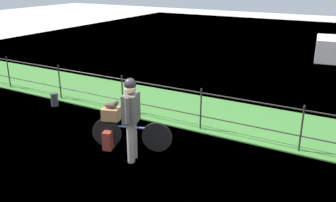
{
  "coord_description": "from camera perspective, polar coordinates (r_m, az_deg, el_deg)",
  "views": [
    {
      "loc": [
        3.24,
        -4.85,
        3.51
      ],
      "look_at": [
        -0.42,
        1.57,
        0.9
      ],
      "focal_mm": 38.8,
      "sensor_mm": 36.0,
      "label": 1
    }
  ],
  "objects": [
    {
      "name": "wooden_crate",
      "position": [
        7.59,
        -8.93,
        -1.99
      ],
      "size": [
        0.42,
        0.38,
        0.25
      ],
      "primitive_type": "cube",
      "rotation": [
        0.0,
        0.0,
        0.32
      ],
      "color": "olive",
      "rests_on": "bicycle_main"
    },
    {
      "name": "harbor_water",
      "position": [
        15.98,
        17.37,
        5.88
      ],
      "size": [
        30.0,
        30.0,
        0.0
      ],
      "primitive_type": "plane",
      "color": "slate",
      "rests_on": "ground"
    },
    {
      "name": "bicycle_main",
      "position": [
        7.64,
        -5.91,
        -5.18
      ],
      "size": [
        1.65,
        0.59,
        0.64
      ],
      "color": "black",
      "rests_on": "ground"
    },
    {
      "name": "mooring_bollard",
      "position": [
        10.59,
        -17.4,
        0.23
      ],
      "size": [
        0.2,
        0.2,
        0.37
      ],
      "primitive_type": "cylinder",
      "color": "#38383D",
      "rests_on": "ground"
    },
    {
      "name": "terrier_dog",
      "position": [
        7.51,
        -8.83,
        -0.57
      ],
      "size": [
        0.32,
        0.22,
        0.18
      ],
      "color": "#4C3D2D",
      "rests_on": "wooden_crate"
    },
    {
      "name": "cyclist_person",
      "position": [
        6.93,
        -5.81,
        -1.83
      ],
      "size": [
        0.37,
        0.52,
        1.68
      ],
      "color": "gray",
      "rests_on": "ground"
    },
    {
      "name": "grass_strip",
      "position": [
        9.53,
        7.71,
        -2.23
      ],
      "size": [
        27.0,
        2.4,
        0.03
      ],
      "primitive_type": "cube",
      "color": "#38702D",
      "rests_on": "ground"
    },
    {
      "name": "ground_plane",
      "position": [
        6.81,
        -3.55,
        -11.62
      ],
      "size": [
        60.0,
        60.0,
        0.0
      ],
      "primitive_type": "plane",
      "color": "#B2ADA3"
    },
    {
      "name": "iron_fence",
      "position": [
        8.43,
        5.19,
        -0.79
      ],
      "size": [
        18.04,
        0.04,
        1.03
      ],
      "color": "#28231E",
      "rests_on": "ground"
    },
    {
      "name": "backpack_on_paving",
      "position": [
        7.77,
        -9.33,
        -6.03
      ],
      "size": [
        0.25,
        0.32,
        0.4
      ],
      "primitive_type": "cube",
      "rotation": [
        0.0,
        0.0,
        1.86
      ],
      "color": "maroon",
      "rests_on": "ground"
    }
  ]
}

